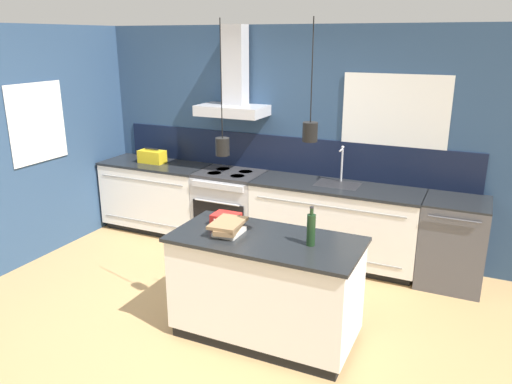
{
  "coord_description": "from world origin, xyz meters",
  "views": [
    {
      "loc": [
        2.14,
        -3.43,
        2.47
      ],
      "look_at": [
        0.23,
        0.69,
        1.05
      ],
      "focal_mm": 35.0,
      "sensor_mm": 36.0,
      "label": 1
    }
  ],
  "objects": [
    {
      "name": "ground_plane",
      "position": [
        0.0,
        0.0,
        0.0
      ],
      "size": [
        16.0,
        16.0,
        0.0
      ],
      "primitive_type": "plane",
      "color": "tan",
      "rests_on": "ground"
    },
    {
      "name": "kitchen_island",
      "position": [
        0.64,
        0.0,
        0.46
      ],
      "size": [
        1.56,
        0.76,
        0.91
      ],
      "color": "black",
      "rests_on": "ground_plane"
    },
    {
      "name": "counter_run_left",
      "position": [
        -1.67,
        1.69,
        0.46
      ],
      "size": [
        1.41,
        0.64,
        0.91
      ],
      "color": "black",
      "rests_on": "ground_plane"
    },
    {
      "name": "wall_left",
      "position": [
        -2.43,
        0.7,
        1.3
      ],
      "size": [
        0.08,
        3.8,
        2.6
      ],
      "color": "navy",
      "rests_on": "ground_plane"
    },
    {
      "name": "wall_back",
      "position": [
        -0.03,
        2.0,
        1.35
      ],
      "size": [
        5.6,
        2.17,
        2.6
      ],
      "color": "navy",
      "rests_on": "ground_plane"
    },
    {
      "name": "counter_run_sink",
      "position": [
        0.74,
        1.69,
        0.46
      ],
      "size": [
        1.87,
        0.64,
        1.32
      ],
      "color": "black",
      "rests_on": "ground_plane"
    },
    {
      "name": "oven_range",
      "position": [
        -0.58,
        1.69,
        0.46
      ],
      "size": [
        0.78,
        0.66,
        0.91
      ],
      "color": "#B5B5BA",
      "rests_on": "ground_plane"
    },
    {
      "name": "yellow_toolbox",
      "position": [
        -1.71,
        1.69,
        0.99
      ],
      "size": [
        0.34,
        0.18,
        0.19
      ],
      "color": "gold",
      "rests_on": "counter_run_left"
    },
    {
      "name": "bottle_on_island",
      "position": [
        1.01,
        0.01,
        1.04
      ],
      "size": [
        0.07,
        0.07,
        0.32
      ],
      "color": "#193319",
      "rests_on": "kitchen_island"
    },
    {
      "name": "book_stack",
      "position": [
        0.32,
        -0.04,
        0.97
      ],
      "size": [
        0.26,
        0.36,
        0.1
      ],
      "color": "silver",
      "rests_on": "kitchen_island"
    },
    {
      "name": "red_supply_box",
      "position": [
        0.2,
        0.13,
        0.96
      ],
      "size": [
        0.23,
        0.19,
        0.1
      ],
      "color": "red",
      "rests_on": "kitchen_island"
    },
    {
      "name": "dishwasher",
      "position": [
        1.98,
        1.69,
        0.46
      ],
      "size": [
        0.63,
        0.65,
        0.91
      ],
      "color": "#4C4C51",
      "rests_on": "ground_plane"
    }
  ]
}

